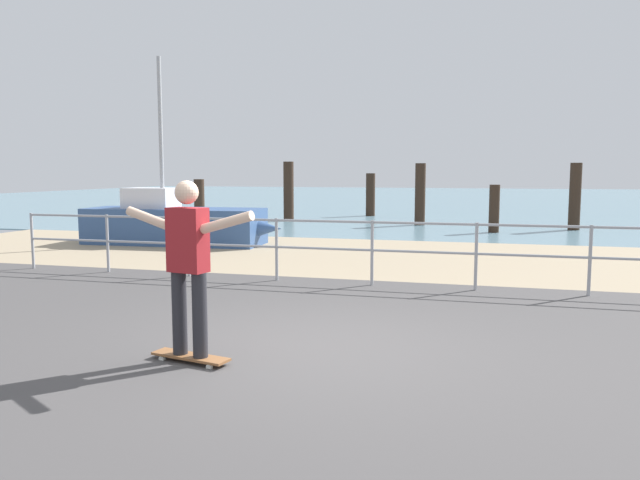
# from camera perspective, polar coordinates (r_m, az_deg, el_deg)

# --- Properties ---
(ground_plane) EXTENTS (24.00, 10.00, 0.04)m
(ground_plane) POSITION_cam_1_polar(r_m,az_deg,el_deg) (5.49, -3.14, -12.98)
(ground_plane) COLOR #474444
(ground_plane) RESTS_ON ground
(beach_strip) EXTENTS (24.00, 6.00, 0.04)m
(beach_strip) POSITION_cam_1_polar(r_m,az_deg,el_deg) (13.14, 7.97, -1.62)
(beach_strip) COLOR tan
(beach_strip) RESTS_ON ground
(sea_surface) EXTENTS (72.00, 50.00, 0.04)m
(sea_surface) POSITION_cam_1_polar(r_m,az_deg,el_deg) (40.98, 13.04, 3.70)
(sea_surface) COLOR slate
(sea_surface) RESTS_ON ground
(railing_fence) EXTENTS (11.19, 0.05, 1.05)m
(railing_fence) POSITION_cam_1_polar(r_m,az_deg,el_deg) (9.91, 0.31, -0.10)
(railing_fence) COLOR #9EA0A5
(railing_fence) RESTS_ON ground
(sailboat) EXTENTS (5.00, 1.62, 4.57)m
(sailboat) POSITION_cam_1_polar(r_m,az_deg,el_deg) (15.62, -12.77, 1.47)
(sailboat) COLOR #335184
(sailboat) RESTS_ON ground
(skateboard) EXTENTS (0.82, 0.36, 0.08)m
(skateboard) POSITION_cam_1_polar(r_m,az_deg,el_deg) (6.07, -11.87, -10.51)
(skateboard) COLOR brown
(skateboard) RESTS_ON ground
(skateboarder) EXTENTS (1.43, 0.38, 1.65)m
(skateboarder) POSITION_cam_1_polar(r_m,az_deg,el_deg) (5.87, -12.08, -1.61)
(skateboarder) COLOR #26262B
(skateboarder) RESTS_ON skateboard
(groyne_post_0) EXTENTS (0.35, 0.35, 1.54)m
(groyne_post_0) POSITION_cam_1_polar(r_m,az_deg,el_deg) (21.01, -11.08, 3.43)
(groyne_post_0) COLOR #332319
(groyne_post_0) RESTS_ON ground
(groyne_post_1) EXTENTS (0.37, 0.37, 2.15)m
(groyne_post_1) POSITION_cam_1_polar(r_m,az_deg,el_deg) (22.25, -2.92, 4.48)
(groyne_post_1) COLOR #332319
(groyne_post_1) RESTS_ON ground
(groyne_post_2) EXTENTS (0.37, 0.37, 1.72)m
(groyne_post_2) POSITION_cam_1_polar(r_m,az_deg,el_deg) (24.84, 4.68, 4.18)
(groyne_post_2) COLOR #332319
(groyne_post_2) RESTS_ON ground
(groyne_post_3) EXTENTS (0.35, 0.35, 2.07)m
(groyne_post_3) POSITION_cam_1_polar(r_m,az_deg,el_deg) (20.84, 9.23, 4.17)
(groyne_post_3) COLOR #332319
(groyne_post_3) RESTS_ON ground
(groyne_post_4) EXTENTS (0.30, 0.30, 1.42)m
(groyne_post_4) POSITION_cam_1_polar(r_m,az_deg,el_deg) (18.78, 15.79, 2.78)
(groyne_post_4) COLOR #332319
(groyne_post_4) RESTS_ON ground
(groyne_post_5) EXTENTS (0.35, 0.35, 2.06)m
(groyne_post_5) POSITION_cam_1_polar(r_m,az_deg,el_deg) (20.38, 22.48, 3.70)
(groyne_post_5) COLOR #332319
(groyne_post_5) RESTS_ON ground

